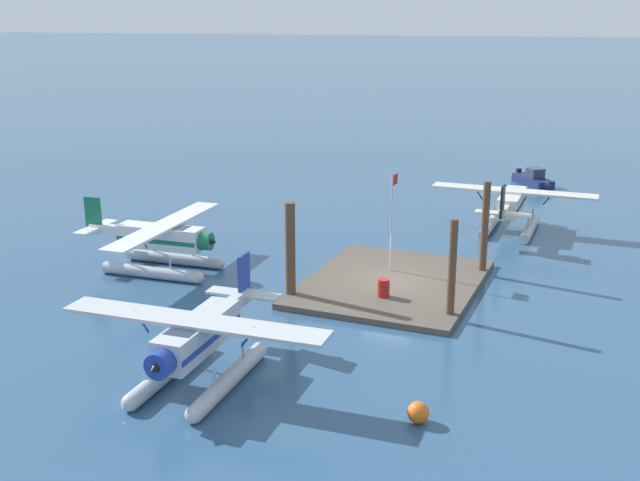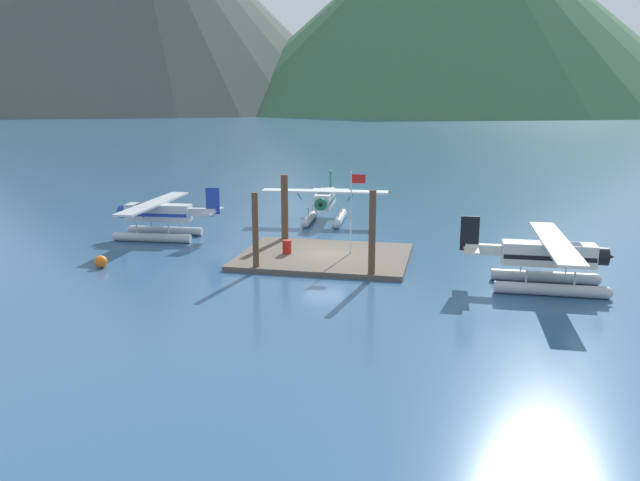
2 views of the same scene
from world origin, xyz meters
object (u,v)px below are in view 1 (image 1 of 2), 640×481
flagpole (392,209)px  seaplane_white_bow_left (162,243)px  seaplane_cream_stbd_aft (511,207)px  boat_navy_open_se (534,180)px  seaplane_silver_port_fwd (198,344)px  mooring_buoy (418,412)px  fuel_drum (384,288)px

flagpole → seaplane_white_bow_left: size_ratio=0.51×
flagpole → seaplane_cream_stbd_aft: bearing=-21.7°
boat_navy_open_se → flagpole: bearing=171.2°
flagpole → seaplane_silver_port_fwd: bearing=169.1°
seaplane_cream_stbd_aft → seaplane_silver_port_fwd: 27.25m
seaplane_cream_stbd_aft → seaplane_silver_port_fwd: same height
seaplane_silver_port_fwd → flagpole: bearing=-10.9°
mooring_buoy → seaplane_white_bow_left: (10.40, 17.24, 1.20)m
flagpole → boat_navy_open_se: (26.24, -4.04, -3.15)m
flagpole → seaplane_white_bow_left: flagpole is taller
boat_navy_open_se → fuel_drum: bearing=174.1°
flagpole → mooring_buoy: 15.97m
flagpole → seaplane_silver_port_fwd: 15.30m
mooring_buoy → fuel_drum: bearing=23.9°
seaplane_cream_stbd_aft → boat_navy_open_se: 14.94m
flagpole → seaplane_silver_port_fwd: flagpole is taller
seaplane_cream_stbd_aft → mooring_buoy: bearing=-177.6°
fuel_drum → seaplane_cream_stbd_aft: bearing=-13.0°
boat_navy_open_se → seaplane_silver_port_fwd: bearing=170.5°
seaplane_cream_stbd_aft → seaplane_white_bow_left: size_ratio=0.99×
mooring_buoy → seaplane_silver_port_fwd: size_ratio=0.07×
flagpole → seaplane_silver_port_fwd: (-14.88, 2.87, -2.06)m
seaplane_silver_port_fwd → boat_navy_open_se: 41.72m
fuel_drum → mooring_buoy: fuel_drum is taller
mooring_buoy → boat_navy_open_se: boat_navy_open_se is taller
fuel_drum → mooring_buoy: size_ratio=1.16×
seaplane_silver_port_fwd → seaplane_white_bow_left: bearing=39.4°
flagpole → fuel_drum: (-4.13, -0.93, -2.90)m
flagpole → seaplane_cream_stbd_aft: size_ratio=0.51×
mooring_buoy → boat_navy_open_se: (40.85, 1.53, 0.11)m
fuel_drum → seaplane_silver_port_fwd: bearing=160.5°
seaplane_cream_stbd_aft → boat_navy_open_se: seaplane_cream_stbd_aft is taller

